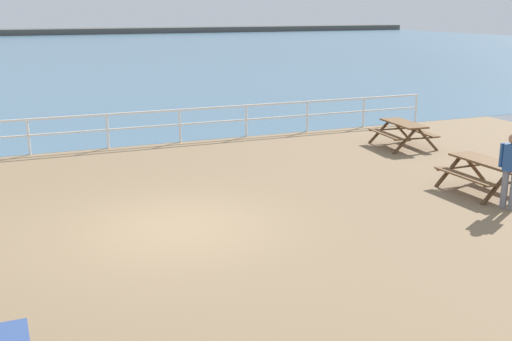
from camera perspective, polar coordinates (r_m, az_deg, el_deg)
name	(u,v)px	position (r m, az deg, el deg)	size (l,w,h in m)	color
ground_plane	(175,232)	(12.40, -7.45, -5.70)	(30.00, 24.00, 0.20)	#846B4C
sea_band	(29,53)	(64.20, -20.23, 10.17)	(142.00, 90.00, 0.01)	#476B84
distant_shoreline	(14,35)	(107.12, -21.45, 11.57)	(142.00, 6.00, 1.80)	#4C4C47
seaward_railing	(107,124)	(19.53, -13.59, 4.21)	(23.07, 0.07, 1.08)	white
picnic_table_near_left	(485,168)	(15.43, 20.42, 0.24)	(1.57, 1.82, 0.80)	brown
picnic_table_near_right	(403,128)	(19.74, 13.46, 3.80)	(1.69, 1.93, 0.80)	brown
visitor	(511,166)	(14.21, 22.53, 0.35)	(0.38, 0.45, 1.66)	slate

